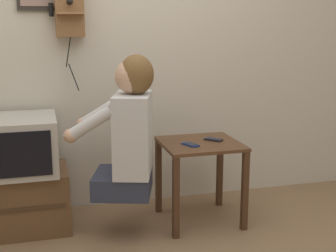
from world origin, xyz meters
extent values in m
cube|color=beige|center=(0.00, 1.15, 1.27)|extent=(6.80, 0.05, 2.55)
cube|color=#51331E|center=(0.55, 0.64, 0.56)|extent=(0.53, 0.50, 0.02)
cube|color=#452B1A|center=(0.31, 0.42, 0.27)|extent=(0.04, 0.04, 0.55)
cube|color=#452B1A|center=(0.79, 0.42, 0.27)|extent=(0.04, 0.04, 0.55)
cube|color=#452B1A|center=(0.31, 0.87, 0.27)|extent=(0.04, 0.04, 0.55)
cube|color=#452B1A|center=(0.79, 0.87, 0.27)|extent=(0.04, 0.04, 0.55)
cube|color=#2D3347|center=(-0.01, 0.56, 0.36)|extent=(0.45, 0.46, 0.14)
cube|color=silver|center=(0.06, 0.54, 0.68)|extent=(0.33, 0.43, 0.51)
sphere|color=tan|center=(0.06, 0.54, 1.05)|extent=(0.21, 0.21, 0.21)
ellipsoid|color=brown|center=(0.09, 0.53, 1.06)|extent=(0.27, 0.28, 0.25)
cylinder|color=silver|center=(-0.21, 0.46, 0.79)|extent=(0.30, 0.16, 0.22)
cylinder|color=silver|center=(-0.11, 0.77, 0.79)|extent=(0.30, 0.16, 0.22)
sphere|color=tan|center=(-0.33, 0.49, 0.71)|extent=(0.09, 0.09, 0.09)
sphere|color=tan|center=(-0.23, 0.80, 0.71)|extent=(0.09, 0.09, 0.09)
cube|color=brown|center=(-0.65, 0.83, 0.21)|extent=(0.61, 0.44, 0.41)
cube|color=#432E1C|center=(-0.65, 0.60, 0.23)|extent=(0.55, 0.01, 0.02)
cube|color=#ADA89E|center=(-0.64, 0.83, 0.59)|extent=(0.47, 0.51, 0.36)
cube|color=black|center=(-0.64, 0.57, 0.59)|extent=(0.38, 0.01, 0.28)
cube|color=brown|center=(-0.27, 1.07, 1.48)|extent=(0.19, 0.11, 0.40)
cube|color=brown|center=(-0.27, 0.99, 1.43)|extent=(0.17, 0.07, 0.03)
cone|color=black|center=(-0.27, 0.97, 1.51)|extent=(0.04, 0.05, 0.04)
cylinder|color=black|center=(-0.39, 1.07, 1.46)|extent=(0.03, 0.03, 0.09)
cylinder|color=black|center=(-0.29, 1.06, 1.18)|extent=(0.04, 0.04, 0.22)
cylinder|color=black|center=(-0.26, 1.06, 1.00)|extent=(0.07, 0.06, 0.19)
cube|color=navy|center=(0.45, 0.58, 0.58)|extent=(0.11, 0.14, 0.01)
cube|color=black|center=(0.45, 0.58, 0.58)|extent=(0.09, 0.11, 0.00)
cube|color=black|center=(0.65, 0.67, 0.58)|extent=(0.13, 0.13, 0.01)
cube|color=black|center=(0.65, 0.67, 0.58)|extent=(0.10, 0.11, 0.00)
camera|label=1|loc=(-0.49, -2.29, 1.37)|focal=50.00mm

